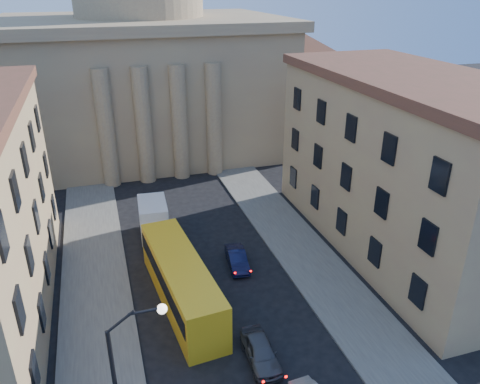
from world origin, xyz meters
name	(u,v)px	position (x,y,z in m)	size (l,w,h in m)	color
sidewalk_left	(98,330)	(-8.50, 18.00, 0.07)	(5.00, 60.00, 0.15)	#4F4D48
sidewalk_right	(329,284)	(8.50, 18.00, 0.07)	(5.00, 60.00, 0.15)	#4F4D48
church	(144,59)	(0.00, 55.47, 11.88)	(68.02, 28.76, 36.60)	#8C7156
building_right	(407,164)	(17.00, 22.00, 7.42)	(11.60, 26.60, 14.70)	#9F8B5D
street_lamp	(127,378)	(-6.97, 8.00, 5.29)	(2.62, 0.44, 8.83)	black
car_right_far	(261,351)	(0.88, 12.28, 0.73)	(1.72, 4.27, 1.45)	#444348
car_right_distant	(237,259)	(2.58, 22.66, 0.66)	(1.41, 4.03, 1.33)	#0E1233
city_bus	(181,280)	(-2.56, 19.39, 1.89)	(3.97, 12.66, 3.51)	gold
box_truck	(154,225)	(-3.17, 28.78, 1.58)	(2.77, 6.22, 3.34)	silver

